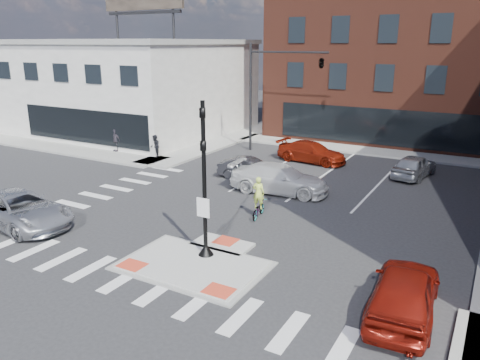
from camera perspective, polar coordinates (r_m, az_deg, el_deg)
The scene contains 18 objects.
ground at distance 18.28m, azimuth -4.87°, elevation -9.85°, with size 120.00×120.00×0.00m, color #28282B.
refuge_island at distance 18.07m, azimuth -5.34°, elevation -10.01°, with size 5.40×4.65×0.13m.
sidewalk_nw at distance 39.66m, azimuth -12.56°, elevation 4.43°, with size 23.50×20.50×0.15m.
sidewalk_n at distance 36.90m, azimuth 18.85°, elevation 3.04°, with size 26.00×3.00×0.15m, color gray.
building_nw at distance 45.99m, azimuth -13.89°, elevation 11.20°, with size 20.40×16.40×14.40m.
building_n at distance 45.89m, azimuth 22.30°, elevation 14.95°, with size 24.40×18.40×15.50m.
building_far_left at distance 66.88m, azimuth 18.41°, elevation 13.02°, with size 10.00×12.00×10.00m, color slate.
signal_pole at distance 17.67m, azimuth -4.33°, elevation -2.50°, with size 0.60×0.60×5.98m.
mast_arm_signal at distance 34.03m, azimuth 7.47°, elevation 13.18°, with size 6.10×2.24×8.00m.
silver_suv at distance 23.51m, azimuth -25.27°, elevation -3.28°, with size 2.58×5.60×1.56m, color #B7B9BF.
red_sedan at distance 15.42m, azimuth 19.36°, elevation -12.73°, with size 1.90×4.73×1.61m, color maroon.
white_pickup at distance 26.04m, azimuth 4.79°, elevation 0.16°, with size 2.24×5.50×1.60m, color silver.
bg_car_dark at distance 28.75m, azimuth 1.16°, elevation 1.45°, with size 1.34×3.84×1.27m, color #2A2A2F.
bg_car_silver at distance 30.86m, azimuth 20.48°, elevation 1.61°, with size 1.70×4.23×1.44m, color #B6B9BD.
bg_car_red at distance 33.03m, azimuth 8.72°, elevation 3.38°, with size 1.99×4.91×1.42m, color maroon.
cyclist at distance 22.31m, azimuth 2.24°, elevation -2.93°, with size 0.80×1.64×2.03m.
pedestrian_a at distance 33.99m, azimuth -10.31°, elevation 4.10°, with size 0.78×0.61×1.61m, color black.
pedestrian_b at distance 36.48m, azimuth -14.93°, elevation 4.72°, with size 1.00×0.42×1.71m, color #352F3A.
Camera 1 is at (9.36, -13.46, 8.09)m, focal length 35.00 mm.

